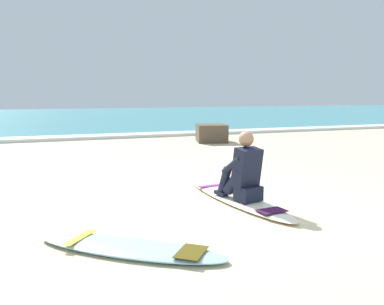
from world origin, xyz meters
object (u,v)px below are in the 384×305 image
Objects in this scene: surfer_seated at (243,173)px; shoreline_rock at (211,133)px; surfboard_spare_near at (129,247)px; surfboard_main at (236,198)px.

surfer_seated is 0.92× the size of shoreline_rock.
surfer_seated reaches higher than surfboard_spare_near.
surfer_seated reaches higher than shoreline_rock.
shoreline_rock is (4.46, 8.08, 0.25)m from surfboard_spare_near.
surfboard_spare_near is at bearing -118.90° from shoreline_rock.
surfboard_main is 2.78× the size of surfer_seated.
surfboard_spare_near is at bearing -148.87° from surfer_seated.
surfboard_spare_near is (-1.84, -1.30, 0.00)m from surfboard_main.
surfer_seated is at bearing 31.13° from surfboard_spare_near.
surfboard_main and surfboard_spare_near have the same top height.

